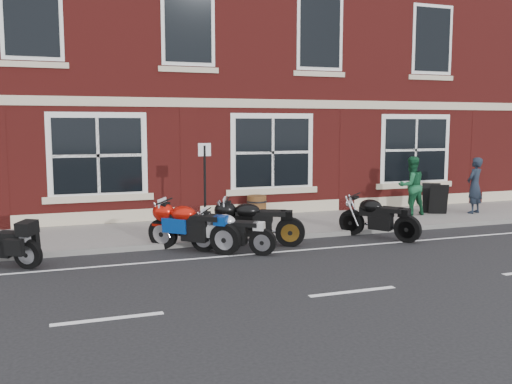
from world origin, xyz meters
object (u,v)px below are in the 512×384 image
barrel_planter (257,207)px  a_board_sign (435,199)px  pedestrian_left (475,185)px  pedestrian_right (411,186)px  parking_sign (205,182)px  moto_sport_red (192,225)px  moto_sport_black (255,221)px  moto_sport_silver (231,231)px  moto_naked_black (378,216)px

barrel_planter → a_board_sign: bearing=-11.4°
pedestrian_left → pedestrian_right: pedestrian_right is taller
a_board_sign → parking_sign: size_ratio=0.41×
moto_sport_red → moto_sport_black: 1.50m
pedestrian_right → a_board_sign: (0.83, -0.04, -0.42)m
moto_sport_silver → moto_sport_black: bearing=-16.8°
moto_sport_black → moto_sport_silver: size_ratio=1.27×
a_board_sign → barrel_planter: a_board_sign is taller
pedestrian_right → pedestrian_left: bearing=169.6°
moto_sport_red → parking_sign: size_ratio=0.78×
pedestrian_right → barrel_planter: bearing=-12.6°
pedestrian_left → parking_sign: (-8.50, -0.43, 0.44)m
a_board_sign → barrel_planter: size_ratio=1.41×
a_board_sign → pedestrian_left: bearing=7.8°
moto_sport_red → barrel_planter: moto_sport_red is taller
moto_naked_black → a_board_sign: a_board_sign is taller
barrel_planter → pedestrian_right: bearing=-13.0°
moto_sport_silver → pedestrian_left: 8.67m
moto_sport_silver → parking_sign: parking_sign is taller
moto_sport_red → pedestrian_right: pedestrian_right is taller
moto_sport_red → moto_sport_silver: size_ratio=1.06×
parking_sign → pedestrian_right: bearing=6.0°
barrel_planter → pedestrian_left: bearing=-12.3°
moto_sport_silver → moto_naked_black: size_ratio=0.86×
pedestrian_right → parking_sign: size_ratio=0.78×
moto_sport_red → moto_sport_silver: moto_sport_red is taller
moto_sport_red → barrel_planter: bearing=3.8°
moto_sport_black → moto_naked_black: bearing=-69.3°
pedestrian_left → barrel_planter: bearing=-35.3°
barrel_planter → moto_sport_black: bearing=-110.7°
moto_sport_silver → moto_naked_black: moto_naked_black is taller
pedestrian_left → barrel_planter: pedestrian_left is taller
moto_sport_red → barrel_planter: (2.65, 3.13, -0.15)m
pedestrian_right → barrel_planter: 4.65m
pedestrian_left → parking_sign: 8.53m
moto_sport_black → barrel_planter: size_ratio=3.22×
a_board_sign → parking_sign: 7.43m
a_board_sign → moto_naked_black: bearing=-122.9°
pedestrian_right → barrel_planter: (-4.50, 1.04, -0.55)m
moto_naked_black → parking_sign: size_ratio=0.85×
moto_sport_black → barrel_planter: moto_sport_black is taller
moto_sport_black → moto_sport_red: bearing=118.1°
moto_sport_black → a_board_sign: 6.77m
moto_sport_red → pedestrian_left: (9.14, 1.71, 0.38)m
pedestrian_left → moto_sport_black: bearing=-10.9°
moto_sport_black → moto_sport_silver: 0.93m
pedestrian_left → pedestrian_right: size_ratio=0.97×
pedestrian_left → a_board_sign: (-1.16, 0.34, -0.39)m
moto_sport_red → moto_naked_black: size_ratio=0.91×
moto_sport_red → pedestrian_left: pedestrian_left is taller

